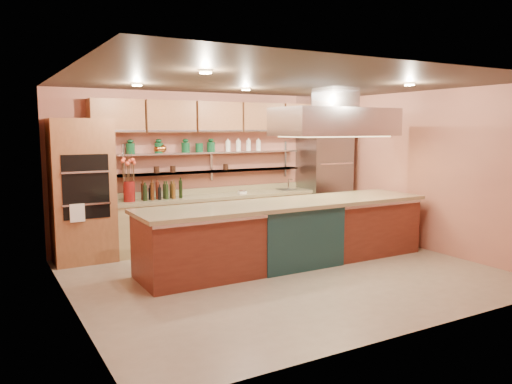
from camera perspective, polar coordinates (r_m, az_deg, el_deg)
floor at (r=7.55m, az=3.29°, el=-9.32°), size 6.00×5.00×0.02m
ceiling at (r=7.26m, az=3.45°, el=12.45°), size 6.00×5.00×0.02m
wall_back at (r=9.46m, az=-4.91°, el=2.74°), size 6.00×0.04×2.80m
wall_front at (r=5.37m, az=18.06°, el=-1.05°), size 6.00×0.04×2.80m
wall_left at (r=6.18m, az=-20.65°, el=-0.10°), size 0.04×5.00×2.80m
wall_right at (r=9.25m, az=19.17°, el=2.26°), size 0.04×5.00×2.80m
oven_stack at (r=8.44m, az=-19.24°, el=0.10°), size 0.95×0.64×2.30m
refrigerator at (r=10.40m, az=7.81°, el=1.17°), size 0.95×0.72×2.10m
back_counter at (r=9.29m, az=-4.35°, el=-3.16°), size 3.84×0.64×0.93m
wall_shelf_lower at (r=9.32m, az=-4.85°, el=2.36°), size 3.60×0.26×0.03m
wall_shelf_upper at (r=9.30m, az=-4.88°, el=4.51°), size 3.60×0.26×0.03m
upper_cabinets at (r=9.27m, az=-4.51°, el=8.53°), size 4.60×0.36×0.55m
range_hood at (r=8.32m, az=9.02°, el=7.92°), size 2.00×1.00×0.45m
ceiling_downlights at (r=7.43m, az=2.59°, el=12.10°), size 4.00×2.80×0.02m
island at (r=7.96m, az=3.69°, el=-4.67°), size 4.77×1.05×1.00m
flower_vase at (r=8.58m, az=-14.30°, el=0.05°), size 0.25×0.25×0.34m
oil_bottle_cluster at (r=8.75m, az=-10.67°, el=-0.02°), size 0.77×0.28×0.24m
kitchen_scale at (r=9.38m, az=-1.58°, el=0.08°), size 0.16×0.12×0.08m
bar_faucet at (r=10.02m, az=3.71°, el=0.89°), size 0.03×0.03×0.21m
copper_kettle at (r=8.92m, az=-10.80°, el=4.89°), size 0.25×0.25×0.15m
green_canister at (r=9.18m, az=-6.51°, el=5.06°), size 0.15×0.15×0.16m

